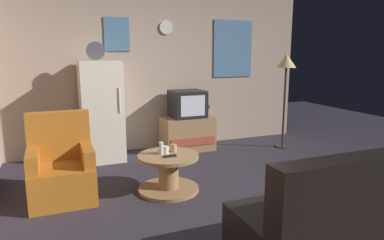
{
  "coord_description": "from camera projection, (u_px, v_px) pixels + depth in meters",
  "views": [
    {
      "loc": [
        -1.72,
        -3.24,
        1.63
      ],
      "look_at": [
        -0.06,
        0.9,
        0.75
      ],
      "focal_mm": 32.52,
      "sensor_mm": 36.0,
      "label": 1
    }
  ],
  "objects": [
    {
      "name": "mug_ceramic_white",
      "position": [
        165.0,
        150.0,
        4.1
      ],
      "size": [
        0.08,
        0.08,
        0.09
      ],
      "primitive_type": "cylinder",
      "color": "silver",
      "rests_on": "coffee_table"
    },
    {
      "name": "coffee_table",
      "position": [
        168.0,
        173.0,
        4.11
      ],
      "size": [
        0.72,
        0.72,
        0.44
      ],
      "color": "#9E754C",
      "rests_on": "ground_plane"
    },
    {
      "name": "couch",
      "position": [
        344.0,
        219.0,
        2.78
      ],
      "size": [
        1.7,
        0.8,
        0.92
      ],
      "color": "black",
      "rests_on": "ground_plane"
    },
    {
      "name": "standing_lamp",
      "position": [
        286.0,
        68.0,
        5.78
      ],
      "size": [
        0.32,
        0.32,
        1.59
      ],
      "color": "#332D28",
      "rests_on": "ground_plane"
    },
    {
      "name": "tv_stand",
      "position": [
        187.0,
        133.0,
        5.84
      ],
      "size": [
        0.84,
        0.53,
        0.56
      ],
      "color": "#9E754C",
      "rests_on": "ground_plane"
    },
    {
      "name": "wall_with_art",
      "position": [
        162.0,
        71.0,
        5.87
      ],
      "size": [
        5.2,
        0.12,
        2.61
      ],
      "color": "tan",
      "rests_on": "ground_plane"
    },
    {
      "name": "fridge",
      "position": [
        101.0,
        111.0,
        5.21
      ],
      "size": [
        0.6,
        0.62,
        1.77
      ],
      "color": "silver",
      "rests_on": "ground_plane"
    },
    {
      "name": "ground_plane",
      "position": [
        227.0,
        200.0,
        3.89
      ],
      "size": [
        12.0,
        12.0,
        0.0
      ],
      "primitive_type": "plane",
      "color": "#2D2833"
    },
    {
      "name": "mug_ceramic_tan",
      "position": [
        174.0,
        148.0,
        4.18
      ],
      "size": [
        0.08,
        0.08,
        0.09
      ],
      "primitive_type": "cylinder",
      "color": "tan",
      "rests_on": "coffee_table"
    },
    {
      "name": "crt_tv",
      "position": [
        187.0,
        104.0,
        5.74
      ],
      "size": [
        0.54,
        0.51,
        0.44
      ],
      "color": "black",
      "rests_on": "tv_stand"
    },
    {
      "name": "remote_control",
      "position": [
        170.0,
        156.0,
        3.98
      ],
      "size": [
        0.15,
        0.05,
        0.02
      ],
      "primitive_type": "cube",
      "rotation": [
        0.0,
        0.0,
        0.04
      ],
      "color": "black",
      "rests_on": "coffee_table"
    },
    {
      "name": "wine_glass",
      "position": [
        161.0,
        148.0,
        4.07
      ],
      "size": [
        0.05,
        0.05,
        0.15
      ],
      "primitive_type": "cylinder",
      "color": "silver",
      "rests_on": "coffee_table"
    },
    {
      "name": "armchair",
      "position": [
        61.0,
        169.0,
        3.88
      ],
      "size": [
        0.68,
        0.68,
        0.96
      ],
      "color": "#B2661E",
      "rests_on": "ground_plane"
    }
  ]
}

